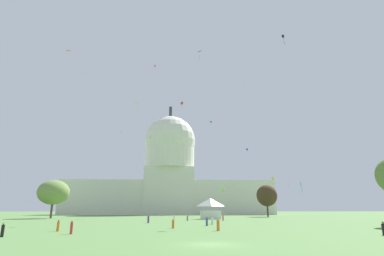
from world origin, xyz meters
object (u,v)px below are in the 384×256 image
kite_cyan_mid (150,138)px  kite_red_high (182,103)px  tree_west_mid (54,192)px  person_white_back_right (212,221)px  kite_yellow_high (137,105)px  event_tent (210,208)px  person_red_back_center (72,228)px  person_grey_mid_left (187,218)px  kite_lime_low (223,190)px  kite_orange_high (67,51)px  person_denim_near_tree_east (207,222)px  kite_violet_high (198,53)px  capitol_building (169,176)px  person_black_front_right (384,229)px  person_orange_front_left (58,226)px  kite_black_high (283,36)px  kite_pink_high (155,66)px  kite_blue_mid (247,149)px  person_orange_mid_right (173,224)px  kite_gold_mid (120,133)px  kite_turquoise_low (301,185)px  kite_yellow_low (273,179)px  kite_white_high (82,76)px  person_white_back_left (174,218)px  person_orange_edge_east (218,225)px  tree_east_mid (267,196)px  person_black_front_center (3,230)px  kite_magenta_low (288,181)px  person_red_near_tent (223,218)px  person_purple_aisle_center (148,219)px

kite_cyan_mid → kite_red_high: bearing=140.5°
tree_west_mid → kite_red_high: (43.45, 28.67, 42.63)m
person_white_back_right → kite_yellow_high: size_ratio=0.40×
event_tent → person_red_back_center: event_tent is taller
person_grey_mid_left → kite_lime_low: 29.43m
tree_west_mid → kite_orange_high: kite_orange_high is taller
person_denim_near_tree_east → kite_violet_high: kite_violet_high is taller
capitol_building → kite_violet_high: bearing=-83.1°
person_red_back_center → person_black_front_right: bearing=134.5°
kite_orange_high → person_orange_front_left: bearing=-48.6°
capitol_building → kite_black_high: bearing=-69.7°
person_white_back_right → kite_pink_high: 79.89m
kite_black_high → kite_blue_mid: kite_black_high is taller
person_orange_mid_right → kite_gold_mid: bearing=167.8°
person_orange_mid_right → kite_turquoise_low: 31.68m
capitol_building → kite_yellow_low: size_ratio=118.82×
kite_cyan_mid → kite_orange_high: 50.38m
kite_black_high → kite_white_high: bearing=92.6°
person_white_back_left → person_black_front_right: bearing=143.9°
event_tent → person_orange_mid_right: event_tent is taller
person_orange_edge_east → person_red_back_center: bearing=-161.6°
kite_yellow_low → kite_yellow_high: bearing=-86.2°
person_white_back_left → person_orange_mid_right: bearing=118.0°
tree_east_mid → person_black_front_center: size_ratio=8.37×
kite_magenta_low → person_black_front_right: bearing=-40.5°
person_orange_front_left → kite_violet_high: bearing=-174.8°
person_red_near_tent → kite_lime_low: bearing=95.0°
kite_red_high → kite_yellow_low: (23.27, -54.32, -40.15)m
tree_west_mid → person_grey_mid_left: 50.43m
person_white_back_left → person_grey_mid_left: bearing=164.1°
person_orange_edge_east → kite_orange_high: bearing=136.0°
person_red_near_tent → person_red_back_center: person_red_back_center is taller
tree_east_mid → person_white_back_left: (-37.40, -37.40, -7.56)m
tree_east_mid → person_white_back_left: bearing=-135.0°
person_red_back_center → kite_pink_high: bearing=-132.5°
person_denim_near_tree_east → kite_violet_high: bearing=180.0°
kite_red_high → person_orange_front_left: bearing=46.2°
person_black_front_right → person_white_back_right: (-16.77, 27.15, 0.01)m
person_orange_mid_right → kite_red_high: size_ratio=0.43×
tree_west_mid → person_black_front_right: size_ratio=8.04×
person_white_back_right → kite_red_high: size_ratio=0.46×
person_white_back_right → person_red_back_center: size_ratio=0.99×
tree_east_mid → person_black_front_center: 104.88m
kite_lime_low → kite_cyan_mid: bearing=111.6°
person_purple_aisle_center → person_red_back_center: person_purple_aisle_center is taller
kite_white_high → kite_lime_low: 66.85m
kite_black_high → kite_gold_mid: kite_black_high is taller
person_denim_near_tree_east → kite_lime_low: bearing=170.2°
person_orange_mid_right → person_white_back_right: size_ratio=0.95×
event_tent → kite_blue_mid: kite_blue_mid is taller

